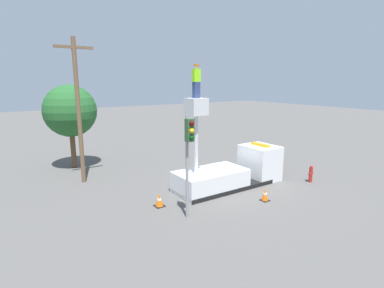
{
  "coord_description": "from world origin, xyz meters",
  "views": [
    {
      "loc": [
        -11.01,
        -13.18,
        6.24
      ],
      "look_at": [
        -2.98,
        -1.1,
        3.21
      ],
      "focal_mm": 28.0,
      "sensor_mm": 36.0,
      "label": 1
    }
  ],
  "objects": [
    {
      "name": "traffic_cone_curbside",
      "position": [
        0.56,
        -2.81,
        0.33
      ],
      "size": [
        0.43,
        0.43,
        0.7
      ],
      "color": "black",
      "rests_on": "ground"
    },
    {
      "name": "ground_plane",
      "position": [
        0.0,
        0.0,
        0.0
      ],
      "size": [
        120.0,
        120.0,
        0.0
      ],
      "primitive_type": "plane",
      "color": "#565451"
    },
    {
      "name": "tree_left_bg",
      "position": [
        -6.43,
        9.47,
        4.17
      ],
      "size": [
        3.72,
        3.72,
        6.05
      ],
      "color": "brown",
      "rests_on": "ground"
    },
    {
      "name": "utility_pole",
      "position": [
        -6.71,
        5.68,
        4.73
      ],
      "size": [
        2.2,
        0.26,
        8.8
      ],
      "color": "brown",
      "rests_on": "ground"
    },
    {
      "name": "fire_hydrant",
      "position": [
        5.24,
        -2.29,
        0.54
      ],
      "size": [
        0.47,
        0.23,
        1.09
      ],
      "color": "#B2231E",
      "rests_on": "ground"
    },
    {
      "name": "bucket_truck",
      "position": [
        0.64,
        0.0,
        0.89
      ],
      "size": [
        7.03,
        2.32,
        5.38
      ],
      "color": "black",
      "rests_on": "ground"
    },
    {
      "name": "traffic_light_pole",
      "position": [
        -3.97,
        -2.34,
        3.42
      ],
      "size": [
        0.34,
        0.57,
        4.82
      ],
      "color": "gray",
      "rests_on": "ground"
    },
    {
      "name": "traffic_cone_rear",
      "position": [
        -4.48,
        -0.35,
        0.33
      ],
      "size": [
        0.5,
        0.5,
        0.69
      ],
      "color": "black",
      "rests_on": "ground"
    },
    {
      "name": "worker",
      "position": [
        -1.98,
        0.0,
        6.26
      ],
      "size": [
        0.4,
        0.26,
        1.75
      ],
      "color": "navy",
      "rests_on": "bucket_truck"
    }
  ]
}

